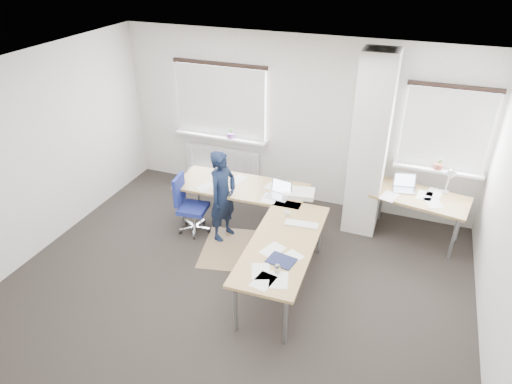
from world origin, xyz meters
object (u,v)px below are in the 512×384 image
at_px(desk_main, 264,214).
at_px(task_chair, 192,216).
at_px(desk_side, 419,198).
at_px(person, 223,196).

bearing_deg(desk_main, task_chair, 170.67).
height_order(desk_side, task_chair, desk_side).
relative_size(desk_main, person, 1.83).
distance_m(desk_main, person, 0.75).
bearing_deg(desk_main, person, 161.77).
bearing_deg(task_chair, desk_main, -14.38).
xyz_separation_m(desk_main, person, (-0.72, 0.21, 0.02)).
height_order(desk_main, task_chair, desk_main).
xyz_separation_m(desk_main, task_chair, (-1.25, 0.17, -0.43)).
bearing_deg(desk_side, task_chair, -152.09).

